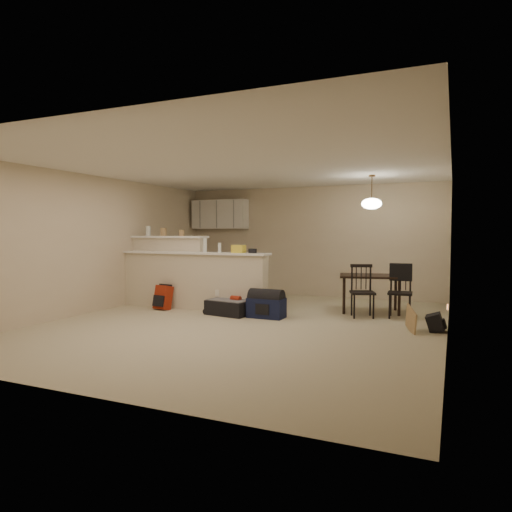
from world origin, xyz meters
The scene contains 21 objects.
room centered at (0.00, 0.00, 1.25)m, with size 7.00×7.02×2.50m.
breakfast_bar centered at (-1.76, 0.98, 0.61)m, with size 3.08×0.58×1.39m.
upper_cabinets centered at (-2.20, 3.32, 1.90)m, with size 1.40×0.34×0.70m, color white.
kitchen_counter centered at (-2.00, 3.19, 0.45)m, with size 1.80×0.60×0.90m, color white.
thermostat centered at (2.98, 1.55, 1.50)m, with size 0.02×0.12×0.12m, color beige.
jar centered at (-2.69, 1.12, 1.49)m, with size 0.10×0.10×0.20m, color silver.
cereal_box centered at (-2.31, 1.12, 1.47)m, with size 0.10×0.07×0.16m, color tan.
small_box centered at (-1.88, 1.12, 1.45)m, with size 0.08×0.06×0.12m, color tan.
bottle_a centered at (-1.23, 0.90, 1.22)m, with size 0.07×0.07×0.26m, color silver.
bottle_b centered at (-0.92, 0.90, 1.18)m, with size 0.06×0.06×0.18m, color silver.
bag_lump centered at (-0.53, 0.90, 1.16)m, with size 0.22×0.18×0.14m, color tan.
pouch centered at (-0.25, 0.90, 1.13)m, with size 0.12×0.10×0.08m, color tan.
dining_table centered at (1.68, 1.87, 0.60)m, with size 1.23×0.95×0.68m.
pendant_lamp centered at (1.68, 1.87, 1.99)m, with size 0.36×0.36×0.62m.
dining_chair_near centered at (1.63, 1.31, 0.45)m, with size 0.40×0.38×0.91m, color black, non-canonical shape.
dining_chair_far centered at (2.23, 1.51, 0.45)m, with size 0.40×0.38×0.90m, color black, non-canonical shape.
suitcase centered at (-0.58, 0.61, 0.13)m, with size 0.76×0.49×0.26m, color black.
red_backpack centered at (-1.98, 0.61, 0.23)m, with size 0.30×0.19×0.45m, color maroon.
navy_duffel centered at (0.13, 0.61, 0.17)m, with size 0.62×0.34×0.34m, color #111837.
black_daypack centered at (2.83, 0.61, 0.13)m, with size 0.29×0.20×0.26m, color black.
cardboard_sheet centered at (2.51, 0.42, 0.18)m, with size 0.46×0.02×0.35m, color tan.
Camera 1 is at (3.06, -6.56, 1.47)m, focal length 32.00 mm.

